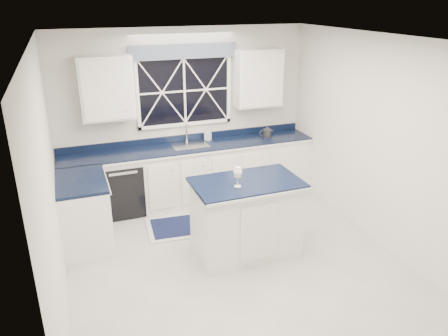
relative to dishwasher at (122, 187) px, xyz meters
name	(u,v)px	position (x,y,z in m)	size (l,w,h in m)	color
ground	(236,264)	(1.10, -1.95, -0.41)	(4.50, 4.50, 0.00)	#A3A39E
back_wall	(185,116)	(1.10, 0.30, 0.94)	(4.00, 0.10, 2.70)	beige
base_cabinets	(174,182)	(0.77, -0.17, 0.04)	(3.99, 1.60, 0.90)	silver
countertop	(191,147)	(1.10, 0.00, 0.51)	(3.98, 0.64, 0.04)	black
dishwasher	(122,187)	(0.00, 0.00, 0.00)	(0.60, 0.58, 0.82)	black
window	(184,86)	(1.10, 0.25, 1.42)	(1.65, 0.09, 1.26)	black
upper_cabinets	(186,83)	(1.10, 0.13, 1.49)	(3.10, 0.34, 0.90)	silver
faucet	(187,133)	(1.10, 0.19, 0.69)	(0.05, 0.20, 0.30)	#B2B2B4
island	(246,217)	(1.33, -1.70, 0.09)	(1.34, 0.82, 0.99)	silver
rug	(189,225)	(0.82, -0.80, -0.40)	(1.26, 0.82, 0.02)	beige
kettle	(267,132)	(2.41, 0.01, 0.61)	(0.25, 0.17, 0.18)	#303033
wine_glass	(238,173)	(1.16, -1.81, 0.76)	(0.10, 0.10, 0.25)	silver
soap_bottle	(208,134)	(1.44, 0.18, 0.63)	(0.09, 0.09, 0.19)	silver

